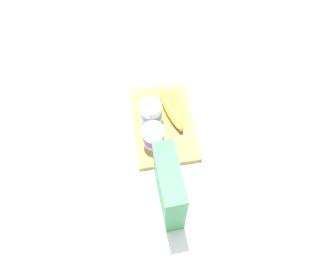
% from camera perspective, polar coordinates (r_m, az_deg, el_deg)
% --- Properties ---
extents(ground_plane, '(2.40, 2.40, 0.00)m').
position_cam_1_polar(ground_plane, '(1.12, -0.83, 2.73)').
color(ground_plane, white).
extents(cutting_board, '(0.33, 0.21, 0.02)m').
position_cam_1_polar(cutting_board, '(1.11, -0.84, 2.98)').
color(cutting_board, '#A37A4C').
rests_on(cutting_board, ground_plane).
extents(cereal_box, '(0.18, 0.06, 0.25)m').
position_cam_1_polar(cereal_box, '(0.88, 0.24, -8.90)').
color(cereal_box, '#38844C').
rests_on(cereal_box, ground_plane).
extents(yogurt_cup_front, '(0.08, 0.08, 0.08)m').
position_cam_1_polar(yogurt_cup_front, '(1.03, -2.68, 0.62)').
color(yogurt_cup_front, white).
rests_on(yogurt_cup_front, cutting_board).
extents(yogurt_cup_back, '(0.07, 0.07, 0.09)m').
position_cam_1_polar(yogurt_cup_back, '(1.08, -3.05, 4.95)').
color(yogurt_cup_back, white).
rests_on(yogurt_cup_back, cutting_board).
extents(banana_bunch, '(0.19, 0.08, 0.04)m').
position_cam_1_polar(banana_bunch, '(1.12, 1.00, 5.62)').
color(banana_bunch, yellow).
rests_on(banana_bunch, cutting_board).
extents(spoon, '(0.13, 0.07, 0.01)m').
position_cam_1_polar(spoon, '(1.24, -2.15, 10.92)').
color(spoon, silver).
rests_on(spoon, ground_plane).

